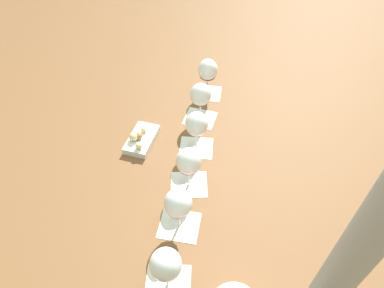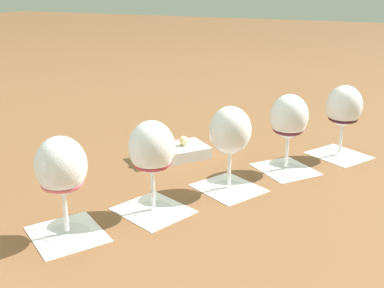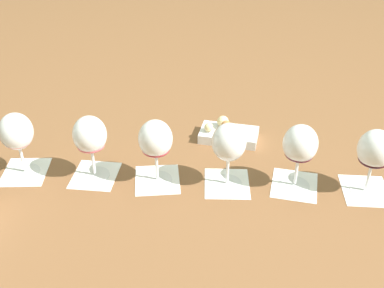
% 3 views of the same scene
% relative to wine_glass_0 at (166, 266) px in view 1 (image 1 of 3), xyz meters
% --- Properties ---
extents(ground_plane, '(8.00, 8.00, 0.00)m').
position_rel_wine_glass_0_xyz_m(ground_plane, '(0.34, -0.21, -0.11)').
color(ground_plane, brown).
extents(tasting_card_0, '(0.14, 0.15, 0.00)m').
position_rel_wine_glass_0_xyz_m(tasting_card_0, '(0.00, 0.00, -0.10)').
color(tasting_card_0, white).
rests_on(tasting_card_0, ground_plane).
extents(tasting_card_1, '(0.15, 0.15, 0.00)m').
position_rel_wine_glass_0_xyz_m(tasting_card_1, '(0.15, -0.09, -0.10)').
color(tasting_card_1, white).
rests_on(tasting_card_1, ground_plane).
extents(tasting_card_2, '(0.14, 0.15, 0.00)m').
position_rel_wine_glass_0_xyz_m(tasting_card_2, '(0.27, -0.17, -0.10)').
color(tasting_card_2, white).
rests_on(tasting_card_2, ground_plane).
extents(tasting_card_3, '(0.14, 0.15, 0.00)m').
position_rel_wine_glass_0_xyz_m(tasting_card_3, '(0.41, -0.26, -0.10)').
color(tasting_card_3, white).
rests_on(tasting_card_3, ground_plane).
extents(tasting_card_4, '(0.15, 0.15, 0.00)m').
position_rel_wine_glass_0_xyz_m(tasting_card_4, '(0.54, -0.33, -0.10)').
color(tasting_card_4, white).
rests_on(tasting_card_4, ground_plane).
extents(tasting_card_5, '(0.15, 0.15, 0.00)m').
position_rel_wine_glass_0_xyz_m(tasting_card_5, '(0.67, -0.42, -0.10)').
color(tasting_card_5, white).
rests_on(tasting_card_5, ground_plane).
extents(wine_glass_0, '(0.08, 0.08, 0.16)m').
position_rel_wine_glass_0_xyz_m(wine_glass_0, '(0.00, 0.00, 0.00)').
color(wine_glass_0, white).
rests_on(wine_glass_0, tasting_card_0).
extents(wine_glass_1, '(0.08, 0.08, 0.16)m').
position_rel_wine_glass_0_xyz_m(wine_glass_1, '(0.15, -0.09, 0.00)').
color(wine_glass_1, white).
rests_on(wine_glass_1, tasting_card_1).
extents(wine_glass_2, '(0.08, 0.08, 0.16)m').
position_rel_wine_glass_0_xyz_m(wine_glass_2, '(0.27, -0.17, 0.00)').
color(wine_glass_2, white).
rests_on(wine_glass_2, tasting_card_2).
extents(wine_glass_3, '(0.08, 0.08, 0.16)m').
position_rel_wine_glass_0_xyz_m(wine_glass_3, '(0.41, -0.26, 0.00)').
color(wine_glass_3, white).
rests_on(wine_glass_3, tasting_card_3).
extents(wine_glass_4, '(0.08, 0.08, 0.16)m').
position_rel_wine_glass_0_xyz_m(wine_glass_4, '(0.54, -0.33, 0.00)').
color(wine_glass_4, white).
rests_on(wine_glass_4, tasting_card_4).
extents(wine_glass_5, '(0.08, 0.08, 0.16)m').
position_rel_wine_glass_0_xyz_m(wine_glass_5, '(0.67, -0.42, 0.00)').
color(wine_glass_5, white).
rests_on(wine_glass_5, tasting_card_5).
extents(snack_dish, '(0.17, 0.16, 0.06)m').
position_rel_wine_glass_0_xyz_m(snack_dish, '(0.51, -0.09, -0.09)').
color(snack_dish, silver).
rests_on(snack_dish, ground_plane).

